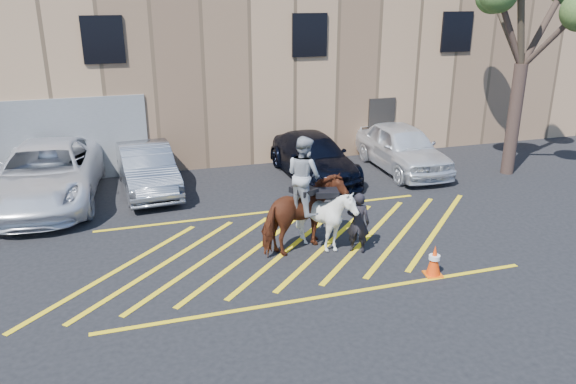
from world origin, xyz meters
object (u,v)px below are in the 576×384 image
object	(u,v)px
saddled_white	(326,218)
traffic_cone	(434,260)
car_white_suv	(402,147)
car_white_pickup	(47,174)
tree	(529,3)
car_silver_sedan	(147,168)
handler	(358,223)
car_blue_suv	(313,157)
mounted_bay	(303,206)

from	to	relation	value
saddled_white	traffic_cone	size ratio (longest dim) A/B	2.42
car_white_suv	traffic_cone	world-z (taller)	car_white_suv
car_white_pickup	tree	world-z (taller)	tree
car_white_suv	saddled_white	xyz separation A→B (m)	(-4.99, -5.41, 0.02)
car_silver_sedan	saddled_white	xyz separation A→B (m)	(3.87, -5.82, 0.10)
car_white_suv	handler	distance (m)	7.19
saddled_white	tree	world-z (taller)	tree
car_silver_sedan	traffic_cone	xyz separation A→B (m)	(5.71, -7.83, -0.38)
car_white_suv	traffic_cone	xyz separation A→B (m)	(-3.15, -7.42, -0.46)
car_white_suv	saddled_white	size ratio (longest dim) A/B	2.73
handler	traffic_cone	bearing A→B (deg)	155.77
car_blue_suv	handler	world-z (taller)	handler
car_white_pickup	car_white_suv	xyz separation A→B (m)	(11.80, -0.28, -0.06)
car_white_pickup	saddled_white	size ratio (longest dim) A/B	3.58
car_silver_sedan	tree	distance (m)	13.34
car_white_suv	car_silver_sedan	bearing A→B (deg)	178.65
car_silver_sedan	tree	bearing A→B (deg)	-12.75
handler	car_white_suv	bearing A→B (deg)	-95.33
car_blue_suv	tree	world-z (taller)	tree
traffic_cone	tree	size ratio (longest dim) A/B	0.10
car_white_pickup	handler	bearing A→B (deg)	-33.82
car_white_suv	mounted_bay	world-z (taller)	mounted_bay
car_white_suv	mounted_bay	size ratio (longest dim) A/B	1.67
traffic_cone	saddled_white	bearing A→B (deg)	132.43
car_silver_sedan	car_blue_suv	world-z (taller)	car_silver_sedan
car_white_pickup	handler	world-z (taller)	car_white_pickup
mounted_bay	handler	bearing A→B (deg)	-20.17
car_white_pickup	car_blue_suv	world-z (taller)	car_white_pickup
car_silver_sedan	car_white_suv	size ratio (longest dim) A/B	0.93
car_white_pickup	tree	bearing A→B (deg)	-1.59
car_blue_suv	car_white_suv	bearing A→B (deg)	-4.73
saddled_white	traffic_cone	world-z (taller)	saddled_white
tree	car_silver_sedan	bearing A→B (deg)	171.25
car_silver_sedan	handler	size ratio (longest dim) A/B	2.94
car_silver_sedan	mounted_bay	xyz separation A→B (m)	(3.33, -5.72, 0.43)
car_white_pickup	saddled_white	distance (m)	8.88
car_white_suv	saddled_white	world-z (taller)	saddled_white
handler	car_white_pickup	bearing A→B (deg)	-7.59
car_blue_suv	car_white_pickup	bearing A→B (deg)	177.63
car_white_suv	tree	xyz separation A→B (m)	(3.38, -1.48, 4.87)
car_silver_sedan	car_blue_suv	distance (m)	5.56
car_silver_sedan	handler	bearing A→B (deg)	-57.47
car_silver_sedan	car_white_suv	world-z (taller)	car_white_suv
car_white_pickup	traffic_cone	size ratio (longest dim) A/B	8.68
car_silver_sedan	saddled_white	distance (m)	6.99
car_white_pickup	saddled_white	xyz separation A→B (m)	(6.81, -5.69, -0.04)
car_white_pickup	mounted_bay	distance (m)	8.40
saddled_white	tree	bearing A→B (deg)	25.17
handler	traffic_cone	xyz separation A→B (m)	(1.14, -1.65, -0.40)
car_white_pickup	car_white_suv	world-z (taller)	car_white_pickup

